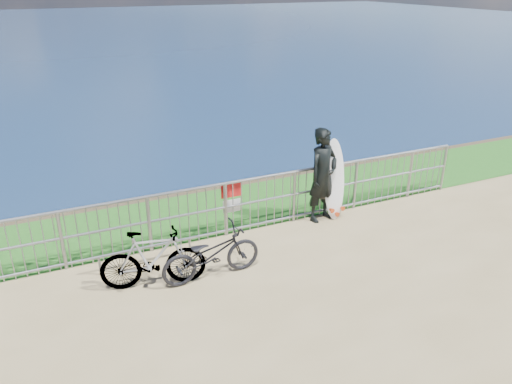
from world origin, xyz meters
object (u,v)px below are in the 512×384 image
surfer (323,175)px  surfboard (334,182)px  bicycle_near (211,254)px  bicycle_far (153,259)px

surfer → surfboard: (0.28, -0.01, -0.20)m
surfer → surfboard: 0.35m
surfer → bicycle_near: 3.11m
bicycle_far → bicycle_near: bearing=-86.2°
surfer → bicycle_near: bearing=-174.2°
surfer → bicycle_far: bearing=178.6°
bicycle_near → surfer: bearing=-70.2°
surfer → bicycle_near: size_ratio=1.14×
bicycle_near → bicycle_far: size_ratio=1.01×
surfer → bicycle_near: surfer is taller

